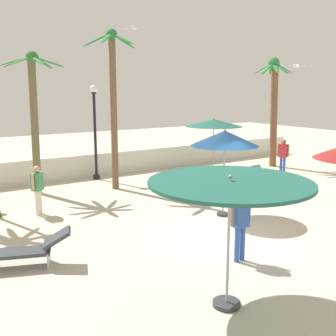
% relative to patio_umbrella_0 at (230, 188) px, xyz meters
% --- Properties ---
extents(ground_plane, '(56.00, 56.00, 0.00)m').
position_rel_patio_umbrella_0_xyz_m(ground_plane, '(2.44, 2.30, -2.22)').
color(ground_plane, beige).
extents(boundary_wall, '(25.20, 0.30, 1.03)m').
position_rel_patio_umbrella_0_xyz_m(boundary_wall, '(2.44, 11.90, -1.71)').
color(boundary_wall, silver).
rests_on(boundary_wall, ground_plane).
extents(patio_umbrella_0, '(2.88, 2.88, 2.47)m').
position_rel_patio_umbrella_0_xyz_m(patio_umbrella_0, '(0.00, 0.00, 0.00)').
color(patio_umbrella_0, '#333338').
rests_on(patio_umbrella_0, ground_plane).
extents(patio_umbrella_2, '(2.09, 2.09, 2.73)m').
position_rel_patio_umbrella_0_xyz_m(patio_umbrella_2, '(3.53, 4.17, 0.21)').
color(patio_umbrella_2, '#333338').
rests_on(patio_umbrella_2, ground_plane).
extents(patio_umbrella_3, '(2.71, 2.71, 2.60)m').
position_rel_patio_umbrella_0_xyz_m(patio_umbrella_3, '(7.58, 9.56, 0.13)').
color(patio_umbrella_3, '#333338').
rests_on(patio_umbrella_3, ground_plane).
extents(palm_tree_0, '(2.07, 2.15, 6.15)m').
position_rel_patio_umbrella_0_xyz_m(palm_tree_0, '(2.25, 9.21, 1.50)').
color(palm_tree_0, brown).
rests_on(palm_tree_0, ground_plane).
extents(palm_tree_2, '(1.94, 1.93, 5.49)m').
position_rel_patio_umbrella_0_xyz_m(palm_tree_2, '(11.07, 9.10, 1.13)').
color(palm_tree_2, brown).
rests_on(palm_tree_2, ground_plane).
extents(palm_tree_3, '(2.36, 2.36, 5.29)m').
position_rel_patio_umbrella_0_xyz_m(palm_tree_3, '(-0.51, 10.18, 1.14)').
color(palm_tree_3, brown).
rests_on(palm_tree_3, ground_plane).
extents(lamp_post_1, '(0.34, 0.34, 4.10)m').
position_rel_patio_umbrella_0_xyz_m(lamp_post_1, '(2.31, 11.24, 0.15)').
color(lamp_post_1, black).
rests_on(lamp_post_1, ground_plane).
extents(lounge_chair_0, '(0.78, 1.94, 0.84)m').
position_rel_patio_umbrella_0_xyz_m(lounge_chair_0, '(7.48, 5.71, -1.84)').
color(lounge_chair_0, '#B7B7BC').
rests_on(lounge_chair_0, ground_plane).
extents(lounge_chair_1, '(1.94, 1.17, 0.83)m').
position_rel_patio_umbrella_0_xyz_m(lounge_chair_1, '(-2.58, 3.70, -1.82)').
color(lounge_chair_1, '#B7B7BC').
rests_on(lounge_chair_1, ground_plane).
extents(guest_0, '(0.56, 0.26, 1.65)m').
position_rel_patio_umbrella_0_xyz_m(guest_0, '(1.57, 1.33, -1.23)').
color(guest_0, '#3359B2').
rests_on(guest_0, ground_plane).
extents(guest_2, '(0.33, 0.54, 1.69)m').
position_rel_patio_umbrella_0_xyz_m(guest_2, '(9.82, 7.25, -1.20)').
color(guest_2, '#3359B2').
rests_on(guest_2, ground_plane).
extents(guest_3, '(0.43, 0.42, 1.57)m').
position_rel_patio_umbrella_0_xyz_m(guest_3, '(-1.30, 7.46, -1.28)').
color(guest_3, silver).
rests_on(guest_3, ground_plane).
extents(seagull_0, '(0.70, 1.07, 0.14)m').
position_rel_patio_umbrella_0_xyz_m(seagull_0, '(3.89, 10.39, 4.22)').
color(seagull_0, white).
extents(seagull_1, '(1.15, 0.56, 0.14)m').
position_rel_patio_umbrella_0_xyz_m(seagull_1, '(7.29, 4.71, 2.52)').
color(seagull_1, white).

